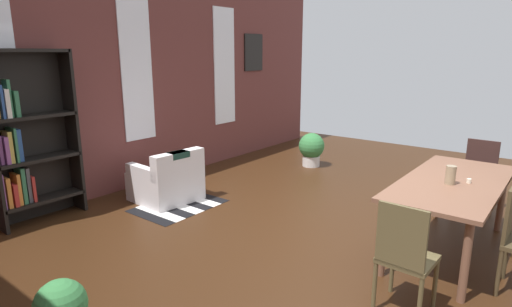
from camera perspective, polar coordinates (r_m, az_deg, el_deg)
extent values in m
plane|color=#392010|center=(4.76, 12.09, -12.12)|extent=(10.91, 10.91, 0.00)
cube|color=brown|center=(6.66, -16.36, 9.55)|extent=(9.39, 0.12, 3.26)
cube|color=white|center=(6.60, -16.09, 10.95)|extent=(0.55, 0.02, 2.12)
cube|color=white|center=(7.91, -4.38, 11.80)|extent=(0.55, 0.02, 2.12)
cube|color=brown|center=(4.70, 25.49, -3.60)|extent=(2.03, 0.90, 0.04)
cylinder|color=brown|center=(3.93, 26.87, -13.16)|extent=(0.07, 0.07, 0.74)
cylinder|color=brown|center=(5.63, 30.68, -5.63)|extent=(0.07, 0.07, 0.74)
cylinder|color=brown|center=(4.09, 17.08, -11.19)|extent=(0.07, 0.07, 0.74)
cylinder|color=brown|center=(5.74, 23.77, -4.50)|extent=(0.07, 0.07, 0.74)
cylinder|color=#998466|center=(4.53, 25.21, -2.70)|extent=(0.10, 0.10, 0.19)
cylinder|color=silver|center=(4.67, 27.24, -3.37)|extent=(0.04, 0.04, 0.05)
cube|color=#331F1C|center=(6.03, 28.02, -3.31)|extent=(0.41, 0.41, 0.04)
cube|color=#331F1C|center=(6.15, 28.63, -0.66)|extent=(0.04, 0.38, 0.50)
cylinder|color=#331F1C|center=(5.96, 25.73, -5.61)|extent=(0.04, 0.04, 0.43)
cylinder|color=#331F1C|center=(5.90, 29.12, -6.19)|extent=(0.04, 0.04, 0.43)
cylinder|color=#331F1C|center=(6.30, 26.52, -4.70)|extent=(0.04, 0.04, 0.43)
cylinder|color=#331F1C|center=(6.24, 29.73, -5.24)|extent=(0.04, 0.04, 0.43)
cube|color=brown|center=(3.61, 20.12, -13.45)|extent=(0.41, 0.41, 0.04)
cube|color=brown|center=(3.35, 19.35, -10.86)|extent=(0.04, 0.38, 0.50)
cylinder|color=brown|center=(3.83, 23.41, -16.11)|extent=(0.04, 0.04, 0.43)
cylinder|color=brown|center=(3.92, 18.23, -14.89)|extent=(0.04, 0.04, 0.43)
cylinder|color=brown|center=(3.53, 21.60, -18.65)|extent=(0.04, 0.04, 0.43)
cylinder|color=brown|center=(3.63, 15.98, -17.21)|extent=(0.04, 0.04, 0.43)
cube|color=#483B24|center=(4.21, 31.52, -7.07)|extent=(0.38, 0.03, 0.50)
cylinder|color=#483B24|center=(4.23, 30.41, -14.02)|extent=(0.04, 0.04, 0.43)
cylinder|color=#483B24|center=(4.55, 31.13, -12.14)|extent=(0.04, 0.04, 0.43)
cube|color=black|center=(5.88, -23.90, 2.73)|extent=(0.04, 0.30, 2.09)
cube|color=black|center=(5.81, -28.76, 2.08)|extent=(1.01, 0.01, 2.09)
cube|color=black|center=(5.87, -27.32, -5.60)|extent=(0.97, 0.30, 0.04)
cube|color=#8C4C8C|center=(5.64, -31.70, -4.42)|extent=(0.03, 0.21, 0.42)
cube|color=orange|center=(5.67, -31.16, -4.57)|extent=(0.05, 0.22, 0.36)
cube|color=#B22D28|center=(5.70, -30.51, -4.86)|extent=(0.05, 0.25, 0.27)
cube|color=orange|center=(5.71, -30.08, -4.22)|extent=(0.04, 0.20, 0.38)
cube|color=#33724C|center=(5.72, -29.60, -3.84)|extent=(0.04, 0.20, 0.44)
cube|color=#4C4C51|center=(5.74, -29.04, -3.75)|extent=(0.04, 0.17, 0.43)
cube|color=#B22D28|center=(5.77, -28.57, -4.19)|extent=(0.03, 0.21, 0.32)
cube|color=black|center=(5.73, -27.89, -0.64)|extent=(0.97, 0.30, 0.04)
cube|color=#8C4C8C|center=(5.56, -31.40, 0.44)|extent=(0.04, 0.24, 0.32)
cube|color=gold|center=(5.58, -30.96, 0.79)|extent=(0.04, 0.20, 0.37)
cube|color=#33724C|center=(5.59, -30.49, 1.05)|extent=(0.03, 0.24, 0.40)
cube|color=#284C8C|center=(5.61, -30.02, 1.04)|extent=(0.05, 0.18, 0.38)
cube|color=black|center=(5.64, -28.48, 4.52)|extent=(0.97, 0.30, 0.04)
cube|color=white|center=(5.51, -31.38, 5.93)|extent=(0.05, 0.25, 0.33)
cube|color=#33724C|center=(5.52, -31.00, 6.52)|extent=(0.03, 0.16, 0.43)
cube|color=#33724C|center=(5.55, -30.37, 5.94)|extent=(0.05, 0.22, 0.30)
cube|color=black|center=(5.59, -29.38, 12.27)|extent=(0.97, 0.30, 0.04)
cube|color=silver|center=(6.06, -12.34, -4.38)|extent=(0.85, 0.85, 0.40)
cube|color=silver|center=(5.71, -10.63, -1.49)|extent=(0.81, 0.21, 0.35)
cube|color=silver|center=(6.18, -9.93, -1.25)|extent=(0.17, 0.73, 0.15)
cube|color=silver|center=(5.80, -15.18, -2.52)|extent=(0.17, 0.73, 0.15)
cube|color=#19382D|center=(5.67, -10.69, -0.17)|extent=(0.29, 0.19, 0.08)
sphere|color=#387F42|center=(3.34, -25.30, -18.33)|extent=(0.36, 0.36, 0.36)
cylinder|color=silver|center=(7.75, 7.58, -1.00)|extent=(0.32, 0.32, 0.20)
sphere|color=#387F42|center=(7.68, 7.65, 1.07)|extent=(0.47, 0.47, 0.47)
cube|color=black|center=(5.54, -14.48, -8.40)|extent=(0.17, 0.83, 0.01)
cube|color=white|center=(5.63, -13.13, -7.94)|extent=(0.17, 0.83, 0.01)
cube|color=black|center=(5.73, -11.83, -7.49)|extent=(0.17, 0.83, 0.01)
cube|color=white|center=(5.83, -10.58, -7.05)|extent=(0.17, 0.83, 0.01)
cube|color=black|center=(5.94, -9.37, -6.62)|extent=(0.17, 0.83, 0.01)
cube|color=white|center=(6.04, -8.20, -6.21)|extent=(0.17, 0.83, 0.01)
cube|color=black|center=(6.15, -7.08, -5.81)|extent=(0.17, 0.83, 0.01)
cube|color=black|center=(8.57, -0.34, 13.73)|extent=(0.56, 0.03, 0.72)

